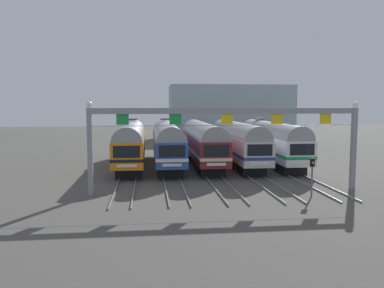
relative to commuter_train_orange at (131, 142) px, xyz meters
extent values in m
plane|color=#4C4944|center=(7.81, 0.00, -2.69)|extent=(160.00, 160.00, 0.00)
cube|color=gray|center=(-0.72, 17.00, -2.61)|extent=(0.07, 70.00, 0.15)
cube|color=gray|center=(0.72, 17.00, -2.61)|extent=(0.07, 70.00, 0.15)
cube|color=gray|center=(3.19, 17.00, -2.61)|extent=(0.07, 70.00, 0.15)
cube|color=gray|center=(4.62, 17.00, -2.61)|extent=(0.07, 70.00, 0.15)
cube|color=gray|center=(7.09, 17.00, -2.61)|extent=(0.07, 70.00, 0.15)
cube|color=gray|center=(8.53, 17.00, -2.61)|extent=(0.07, 70.00, 0.15)
cube|color=gray|center=(11.00, 17.00, -2.61)|extent=(0.07, 70.00, 0.15)
cube|color=gray|center=(12.43, 17.00, -2.61)|extent=(0.07, 70.00, 0.15)
cube|color=gray|center=(14.90, 17.00, -2.61)|extent=(0.07, 70.00, 0.15)
cube|color=gray|center=(16.34, 17.00, -2.61)|extent=(0.07, 70.00, 0.15)
cube|color=orange|center=(0.00, 0.00, -0.46)|extent=(2.85, 18.00, 2.35)
cube|color=black|center=(0.00, 0.00, -0.82)|extent=(2.88, 18.02, 0.28)
cylinder|color=gray|center=(0.00, 0.00, 0.71)|extent=(2.74, 17.64, 2.74)
cube|color=black|center=(0.00, -9.02, 0.01)|extent=(2.28, 0.06, 1.03)
cube|color=silver|center=(0.00, -9.02, -1.21)|extent=(1.71, 0.05, 0.24)
cube|color=black|center=(0.00, -6.30, -2.16)|extent=(2.28, 2.60, 1.05)
cube|color=black|center=(0.00, 6.30, -2.16)|extent=(2.28, 2.60, 1.05)
cube|color=#4C4C51|center=(0.00, 5.04, 2.26)|extent=(1.10, 1.10, 0.20)
cube|color=#284C9E|center=(3.91, 0.00, -0.46)|extent=(2.85, 18.00, 2.35)
cube|color=white|center=(3.91, 0.00, -0.82)|extent=(2.88, 18.02, 0.28)
cylinder|color=gray|center=(3.91, 0.00, 0.71)|extent=(2.74, 17.64, 2.74)
cube|color=black|center=(3.91, -9.02, 0.01)|extent=(2.28, 0.06, 1.03)
cube|color=silver|center=(3.91, -9.02, -1.21)|extent=(1.71, 0.05, 0.24)
cube|color=black|center=(3.91, -6.30, -2.16)|extent=(2.28, 2.60, 1.05)
cube|color=black|center=(3.91, 6.30, -2.16)|extent=(2.28, 2.60, 1.05)
cube|color=#4C4C51|center=(3.91, 5.04, 2.26)|extent=(1.10, 1.10, 0.20)
cube|color=maroon|center=(7.81, 0.00, -0.46)|extent=(2.85, 18.00, 2.35)
cube|color=beige|center=(7.81, 0.00, -0.82)|extent=(2.88, 18.02, 0.28)
cylinder|color=gray|center=(7.81, 0.00, 0.71)|extent=(2.74, 17.64, 2.74)
cube|color=black|center=(7.81, -9.02, 0.01)|extent=(2.28, 0.06, 1.03)
cube|color=silver|center=(7.81, -9.02, -1.21)|extent=(1.71, 0.05, 0.24)
cube|color=black|center=(7.81, -6.30, -2.16)|extent=(2.28, 2.60, 1.05)
cube|color=black|center=(7.81, 6.30, -2.16)|extent=(2.28, 2.60, 1.05)
cube|color=silver|center=(11.72, 0.00, -0.46)|extent=(2.85, 18.00, 2.35)
cube|color=navy|center=(11.72, 0.00, -0.82)|extent=(2.88, 18.02, 0.28)
cylinder|color=gray|center=(11.72, 0.00, 0.71)|extent=(2.74, 17.64, 2.74)
cube|color=black|center=(11.72, -9.02, 0.01)|extent=(2.28, 0.06, 1.03)
cube|color=silver|center=(11.72, -9.02, -1.21)|extent=(1.71, 0.05, 0.24)
cube|color=black|center=(11.72, -6.30, -2.16)|extent=(2.28, 2.60, 1.05)
cube|color=black|center=(11.72, 6.30, -2.16)|extent=(2.28, 2.60, 1.05)
cube|color=white|center=(15.62, 0.00, -0.46)|extent=(2.85, 18.00, 2.35)
cube|color=#198C4C|center=(15.62, 0.00, -0.82)|extent=(2.88, 18.02, 0.28)
cylinder|color=gray|center=(15.62, 0.00, 0.71)|extent=(2.74, 17.64, 2.74)
cube|color=black|center=(15.62, -9.02, 0.01)|extent=(2.28, 0.06, 1.03)
cube|color=silver|center=(15.62, -9.02, -1.21)|extent=(1.71, 0.05, 0.24)
cube|color=black|center=(15.62, -6.30, -2.16)|extent=(2.28, 2.60, 1.05)
cube|color=black|center=(15.62, 6.30, -2.16)|extent=(2.28, 2.60, 1.05)
cube|color=#4C4C51|center=(15.62, 5.04, 2.26)|extent=(1.10, 1.10, 0.20)
cube|color=gray|center=(-2.40, -13.50, 0.56)|extent=(0.36, 0.36, 6.50)
cube|color=gray|center=(18.02, -13.50, 0.56)|extent=(0.36, 0.36, 6.50)
cube|color=gray|center=(7.81, -13.50, 3.56)|extent=(20.42, 0.32, 0.44)
cube|color=#198C3F|center=(0.00, -13.50, 2.94)|extent=(0.90, 0.08, 0.80)
cube|color=#198C3F|center=(3.91, -13.50, 2.94)|extent=(0.90, 0.08, 0.80)
cube|color=yellow|center=(7.81, -13.50, 2.94)|extent=(0.90, 0.08, 0.80)
cube|color=yellow|center=(11.72, -13.50, 2.94)|extent=(0.90, 0.08, 0.80)
cube|color=yellow|center=(15.62, -13.50, 2.94)|extent=(0.90, 0.08, 0.80)
sphere|color=white|center=(-2.40, -13.50, 4.06)|extent=(0.44, 0.44, 0.44)
sphere|color=white|center=(18.02, -13.50, 4.06)|extent=(0.44, 0.44, 0.44)
cylinder|color=#3F382D|center=(7.81, -13.50, 2.46)|extent=(20.42, 0.03, 0.03)
cylinder|color=#59595E|center=(13.67, -15.82, -1.24)|extent=(0.12, 0.12, 2.90)
cube|color=black|center=(13.67, -15.82, -0.14)|extent=(0.28, 0.24, 0.60)
sphere|color=orange|center=(13.67, -15.96, -0.14)|extent=(0.18, 0.18, 0.18)
cube|color=#9EB2B7|center=(18.41, 36.31, 2.58)|extent=(24.36, 10.00, 10.54)
camera|label=1|loc=(1.89, -43.05, 4.05)|focal=37.05mm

